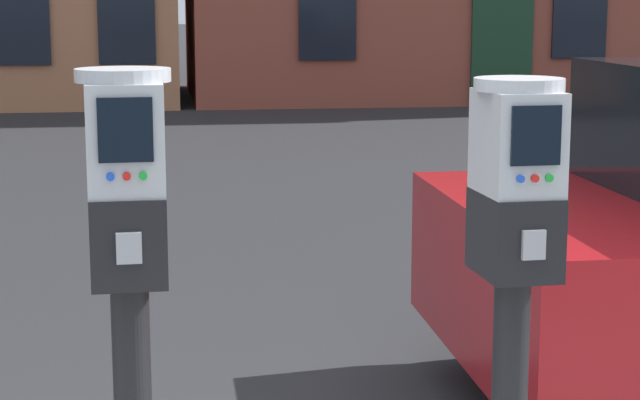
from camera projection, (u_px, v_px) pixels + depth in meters
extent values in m
cube|color=black|center=(128.00, 236.00, 2.57)|extent=(0.18, 0.25, 0.21)
cube|color=#A5A8AD|center=(129.00, 248.00, 2.45)|extent=(0.06, 0.01, 0.07)
cube|color=#B7BABF|center=(125.00, 137.00, 2.53)|extent=(0.18, 0.23, 0.25)
cube|color=black|center=(125.00, 130.00, 2.41)|extent=(0.12, 0.01, 0.14)
cylinder|color=blue|center=(110.00, 177.00, 2.42)|extent=(0.02, 0.01, 0.02)
cylinder|color=red|center=(127.00, 176.00, 2.43)|extent=(0.02, 0.01, 0.02)
cylinder|color=green|center=(143.00, 176.00, 2.44)|extent=(0.02, 0.01, 0.02)
cylinder|color=#B7BABF|center=(123.00, 75.00, 2.51)|extent=(0.22, 0.22, 0.03)
cube|color=black|center=(514.00, 234.00, 2.71)|extent=(0.18, 0.25, 0.20)
cube|color=#A5A8AD|center=(534.00, 245.00, 2.59)|extent=(0.06, 0.01, 0.07)
cube|color=#B7BABF|center=(517.00, 142.00, 2.67)|extent=(0.18, 0.23, 0.25)
cube|color=black|center=(536.00, 136.00, 2.55)|extent=(0.12, 0.01, 0.14)
cylinder|color=blue|center=(521.00, 179.00, 2.56)|extent=(0.02, 0.01, 0.02)
cylinder|color=red|center=(535.00, 178.00, 2.57)|extent=(0.02, 0.01, 0.02)
cylinder|color=green|center=(549.00, 178.00, 2.57)|extent=(0.02, 0.01, 0.02)
cylinder|color=#B7BABF|center=(519.00, 84.00, 2.65)|extent=(0.22, 0.22, 0.03)
cylinder|color=black|center=(565.00, 294.00, 5.22)|extent=(0.64, 0.23, 0.64)
cube|color=black|center=(20.00, 17.00, 16.60)|extent=(0.86, 0.06, 1.44)
cube|color=black|center=(126.00, 17.00, 16.83)|extent=(0.86, 0.06, 1.44)
cube|color=black|center=(327.00, 11.00, 17.25)|extent=(0.90, 0.06, 1.52)
cube|color=black|center=(580.00, 10.00, 17.84)|extent=(0.90, 0.06, 1.52)
cube|color=#193823|center=(502.00, 40.00, 17.74)|extent=(1.00, 0.07, 2.10)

